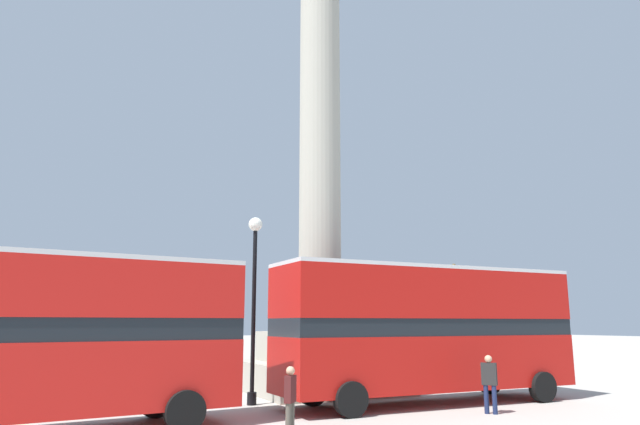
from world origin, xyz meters
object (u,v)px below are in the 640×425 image
object	(u,v)px
pedestrian_near_lamp	(489,381)
pedestrian_by_plinth	(290,398)
bus_a	(27,334)
street_lamp	(254,288)
bus_b	(428,328)
equestrian_statue	(457,341)
monument_column	(320,205)

from	to	relation	value
pedestrian_near_lamp	pedestrian_by_plinth	distance (m)	6.69
pedestrian_near_lamp	pedestrian_by_plinth	bearing A→B (deg)	58.96
bus_a	pedestrian_by_plinth	xyz separation A→B (m)	(5.70, -2.62, -1.48)
pedestrian_near_lamp	street_lamp	bearing A→B (deg)	13.12
bus_b	pedestrian_near_lamp	world-z (taller)	bus_b
pedestrian_near_lamp	pedestrian_by_plinth	size ratio (longest dim) A/B	1.04
bus_a	pedestrian_near_lamp	bearing A→B (deg)	-14.53
bus_b	pedestrian_near_lamp	xyz separation A→B (m)	(0.35, -2.44, -1.53)
equestrian_statue	pedestrian_near_lamp	bearing A→B (deg)	-159.47
equestrian_statue	bus_a	bearing A→B (deg)	172.55
street_lamp	pedestrian_near_lamp	size ratio (longest dim) A/B	3.70
pedestrian_by_plinth	equestrian_statue	bearing A→B (deg)	-8.32
bus_a	equestrian_statue	distance (m)	23.82
bus_a	pedestrian_near_lamp	xyz separation A→B (m)	(12.36, -1.95, -1.42)
street_lamp	pedestrian_by_plinth	bearing A→B (deg)	-99.92
equestrian_statue	street_lamp	distance (m)	16.72
bus_b	pedestrian_by_plinth	world-z (taller)	bus_b
bus_b	street_lamp	bearing A→B (deg)	156.26
monument_column	bus_b	world-z (taller)	monument_column
monument_column	pedestrian_near_lamp	xyz separation A→B (m)	(2.11, -7.15, -6.48)
monument_column	bus_b	distance (m)	7.05
monument_column	bus_b	bearing A→B (deg)	-69.61
bus_a	pedestrian_by_plinth	size ratio (longest dim) A/B	6.40
equestrian_statue	pedestrian_by_plinth	world-z (taller)	equestrian_statue
monument_column	bus_a	size ratio (longest dim) A/B	2.30
pedestrian_near_lamp	bus_b	bearing A→B (deg)	-28.47
monument_column	street_lamp	xyz separation A→B (m)	(-3.60, -2.34, -3.64)
pedestrian_near_lamp	pedestrian_by_plinth	xyz separation A→B (m)	(-6.66, -0.66, -0.05)
street_lamp	pedestrian_by_plinth	distance (m)	6.26
bus_b	equestrian_statue	xyz separation A→B (m)	(9.35, 10.05, -0.84)
monument_column	pedestrian_by_plinth	xyz separation A→B (m)	(-4.55, -7.81, -6.53)
equestrian_statue	street_lamp	world-z (taller)	street_lamp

